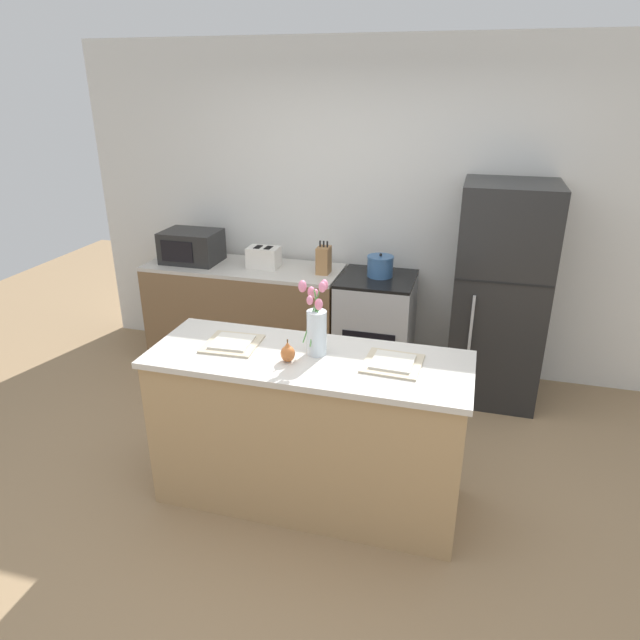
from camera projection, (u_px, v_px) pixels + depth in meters
ground_plane at (309, 495)px, 3.52m from camera, size 10.00×10.00×0.00m
back_wall at (376, 212)px, 4.78m from camera, size 5.20×0.08×2.70m
kitchen_island at (309, 429)px, 3.34m from camera, size 1.80×0.66×0.95m
back_counter at (246, 315)px, 5.03m from camera, size 1.68×0.60×0.91m
stove_range at (375, 329)px, 4.74m from camera, size 0.60×0.61×0.91m
refrigerator at (500, 295)px, 4.35m from camera, size 0.68×0.67×1.70m
flower_vase at (316, 325)px, 3.12m from camera, size 0.15×0.15×0.44m
pear_figurine at (288, 353)px, 3.08m from camera, size 0.08×0.08×0.13m
plate_setting_left at (232, 343)px, 3.30m from camera, size 0.32×0.32×0.02m
plate_setting_right at (393, 363)px, 3.06m from camera, size 0.32×0.32×0.02m
toaster at (264, 257)px, 4.79m from camera, size 0.28×0.18×0.17m
cooking_pot at (380, 266)px, 4.56m from camera, size 0.21×0.21×0.19m
microwave at (192, 246)px, 4.92m from camera, size 0.48×0.37×0.27m
knife_block at (324, 260)px, 4.63m from camera, size 0.10×0.14×0.27m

